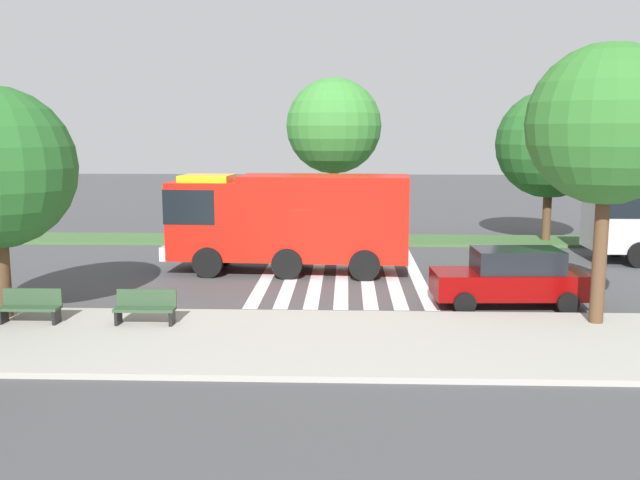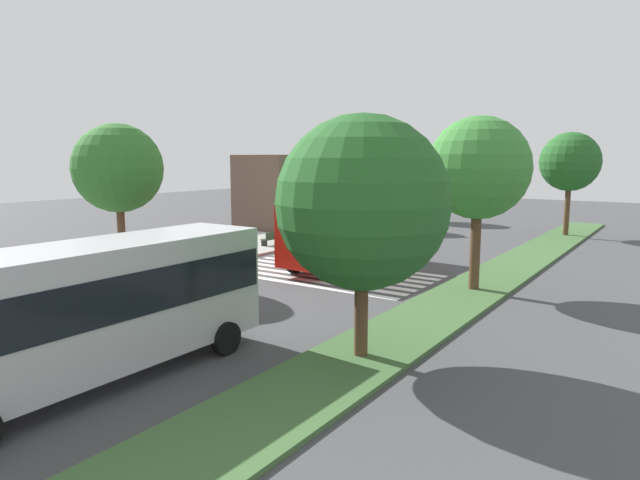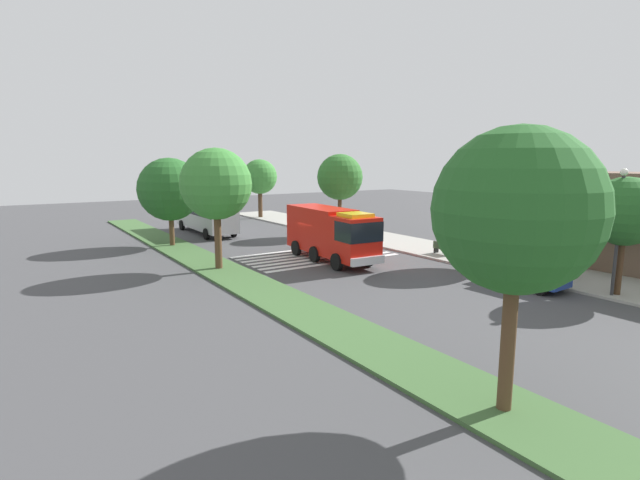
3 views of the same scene
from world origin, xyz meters
name	(u,v)px [view 2 (image 2 of 3)]	position (x,y,z in m)	size (l,w,h in m)	color
ground_plane	(332,271)	(0.00, 0.00, 0.00)	(120.00, 120.00, 0.00)	#424244
sidewalk	(210,254)	(0.00, 8.86, 0.07)	(60.00, 5.54, 0.14)	#9E9B93
median_strip	(475,289)	(0.00, -7.59, 0.07)	(60.00, 3.00, 0.14)	#3D6033
crosswalk	(325,273)	(-0.61, 0.00, 0.01)	(5.85, 10.97, 0.01)	silver
fire_truck	(349,229)	(1.60, -0.05, 2.05)	(9.08, 3.13, 3.62)	red
parked_car_west	(183,262)	(-5.69, 4.89, 0.89)	(4.57, 2.14, 1.75)	#720505
parked_car_mid	(370,224)	(12.92, 4.89, 0.89)	(4.46, 2.11, 1.73)	navy
transit_bus	(92,303)	(-15.60, -2.74, 2.18)	(10.07, 2.89, 3.69)	#B2B2B7
bus_stop_shelter	(330,210)	(11.67, 7.70, 1.89)	(3.50, 1.40, 2.46)	#4C4C51
bench_near_shelter	(299,233)	(7.67, 7.68, 0.59)	(1.60, 0.50, 0.90)	#2D472D
bench_west_of_shelter	(272,238)	(4.56, 7.68, 0.59)	(1.60, 0.50, 0.90)	#2D472D
street_lamp	(373,182)	(16.70, 6.69, 3.88)	(0.36, 0.36, 6.36)	#2D2D30
storefront_building	(292,190)	(15.54, 14.20, 3.07)	(10.32, 5.96, 6.14)	brown
sidewalk_tree_west	(118,169)	(-7.48, 7.09, 5.37)	(4.16, 4.16, 7.34)	#513823
sidewalk_tree_center	(315,181)	(8.71, 7.09, 4.23)	(4.38, 4.38, 6.30)	#513823
sidewalk_tree_east	(369,176)	(16.75, 7.09, 4.36)	(3.43, 3.43, 5.96)	#47301E
sidewalk_tree_far_east	(408,168)	(24.25, 7.09, 4.91)	(4.16, 4.16, 6.89)	#47301E
median_tree_far_west	(362,203)	(-10.17, -7.59, 4.61)	(4.99, 4.99, 6.97)	#513823
median_tree_west	(479,169)	(-0.15, -7.59, 5.42)	(4.43, 4.43, 7.52)	#513823
median_tree_center	(570,162)	(20.72, -7.59, 5.58)	(4.35, 4.35, 7.64)	#513823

